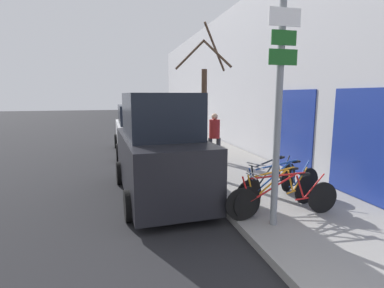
{
  "coord_description": "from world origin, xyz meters",
  "views": [
    {
      "loc": [
        -1.14,
        -0.41,
        2.52
      ],
      "look_at": [
        0.74,
        6.9,
        1.27
      ],
      "focal_mm": 28.0,
      "sensor_mm": 36.0,
      "label": 1
    }
  ],
  "objects_px": {
    "parked_car_0": "(160,151)",
    "pedestrian_far": "(214,134)",
    "bicycle_0": "(283,198)",
    "bicycle_1": "(278,193)",
    "signpost": "(279,109)",
    "bicycle_2": "(281,186)",
    "parked_car_1": "(139,131)",
    "bicycle_3": "(271,183)",
    "street_tree": "(205,112)",
    "pedestrian_near": "(187,121)"
  },
  "relations": [
    {
      "from": "parked_car_0",
      "to": "pedestrian_far",
      "type": "distance_m",
      "value": 3.73
    },
    {
      "from": "bicycle_0",
      "to": "bicycle_1",
      "type": "distance_m",
      "value": 0.31
    },
    {
      "from": "signpost",
      "to": "bicycle_2",
      "type": "xyz_separation_m",
      "value": [
        0.66,
        0.9,
        -1.73
      ]
    },
    {
      "from": "parked_car_0",
      "to": "bicycle_2",
      "type": "bearing_deg",
      "value": -36.52
    },
    {
      "from": "bicycle_2",
      "to": "parked_car_1",
      "type": "relative_size",
      "value": 0.51
    },
    {
      "from": "bicycle_3",
      "to": "signpost",
      "type": "bearing_deg",
      "value": 120.57
    },
    {
      "from": "bicycle_2",
      "to": "bicycle_0",
      "type": "bearing_deg",
      "value": 136.65
    },
    {
      "from": "bicycle_1",
      "to": "parked_car_0",
      "type": "height_order",
      "value": "parked_car_0"
    },
    {
      "from": "bicycle_2",
      "to": "bicycle_3",
      "type": "xyz_separation_m",
      "value": [
        -0.07,
        0.27,
        0.01
      ]
    },
    {
      "from": "street_tree",
      "to": "signpost",
      "type": "bearing_deg",
      "value": -85.93
    },
    {
      "from": "bicycle_2",
      "to": "bicycle_1",
      "type": "bearing_deg",
      "value": 126.4
    },
    {
      "from": "bicycle_2",
      "to": "bicycle_3",
      "type": "height_order",
      "value": "bicycle_3"
    },
    {
      "from": "bicycle_0",
      "to": "parked_car_0",
      "type": "xyz_separation_m",
      "value": [
        -2.09,
        2.22,
        0.61
      ]
    },
    {
      "from": "bicycle_3",
      "to": "pedestrian_far",
      "type": "xyz_separation_m",
      "value": [
        0.06,
        4.19,
        0.58
      ]
    },
    {
      "from": "bicycle_0",
      "to": "bicycle_2",
      "type": "height_order",
      "value": "bicycle_2"
    },
    {
      "from": "signpost",
      "to": "pedestrian_near",
      "type": "bearing_deg",
      "value": 85.29
    },
    {
      "from": "bicycle_3",
      "to": "pedestrian_far",
      "type": "height_order",
      "value": "pedestrian_far"
    },
    {
      "from": "signpost",
      "to": "street_tree",
      "type": "distance_m",
      "value": 3.6
    },
    {
      "from": "bicycle_0",
      "to": "parked_car_0",
      "type": "relative_size",
      "value": 0.54
    },
    {
      "from": "parked_car_0",
      "to": "pedestrian_far",
      "type": "height_order",
      "value": "parked_car_0"
    },
    {
      "from": "parked_car_0",
      "to": "street_tree",
      "type": "distance_m",
      "value": 2.04
    },
    {
      "from": "bicycle_0",
      "to": "pedestrian_far",
      "type": "distance_m",
      "value": 5.13
    },
    {
      "from": "bicycle_1",
      "to": "bicycle_2",
      "type": "xyz_separation_m",
      "value": [
        0.24,
        0.33,
        0.02
      ]
    },
    {
      "from": "pedestrian_far",
      "to": "parked_car_1",
      "type": "bearing_deg",
      "value": 145.57
    },
    {
      "from": "signpost",
      "to": "bicycle_0",
      "type": "distance_m",
      "value": 1.81
    },
    {
      "from": "parked_car_0",
      "to": "parked_car_1",
      "type": "relative_size",
      "value": 0.92
    },
    {
      "from": "bicycle_1",
      "to": "bicycle_2",
      "type": "relative_size",
      "value": 0.91
    },
    {
      "from": "bicycle_1",
      "to": "pedestrian_far",
      "type": "bearing_deg",
      "value": -18.2
    },
    {
      "from": "bicycle_0",
      "to": "parked_car_0",
      "type": "height_order",
      "value": "parked_car_0"
    },
    {
      "from": "bicycle_0",
      "to": "pedestrian_near",
      "type": "relative_size",
      "value": 1.32
    },
    {
      "from": "signpost",
      "to": "pedestrian_near",
      "type": "relative_size",
      "value": 2.19
    },
    {
      "from": "bicycle_0",
      "to": "parked_car_1",
      "type": "bearing_deg",
      "value": 16.49
    },
    {
      "from": "bicycle_1",
      "to": "bicycle_2",
      "type": "height_order",
      "value": "bicycle_2"
    },
    {
      "from": "bicycle_0",
      "to": "parked_car_1",
      "type": "distance_m",
      "value": 8.37
    },
    {
      "from": "bicycle_0",
      "to": "pedestrian_near",
      "type": "distance_m",
      "value": 10.17
    },
    {
      "from": "bicycle_1",
      "to": "parked_car_1",
      "type": "xyz_separation_m",
      "value": [
        -2.19,
        7.79,
        0.42
      ]
    },
    {
      "from": "bicycle_2",
      "to": "street_tree",
      "type": "height_order",
      "value": "street_tree"
    },
    {
      "from": "bicycle_0",
      "to": "parked_car_0",
      "type": "bearing_deg",
      "value": 45.02
    },
    {
      "from": "bicycle_3",
      "to": "parked_car_1",
      "type": "relative_size",
      "value": 0.44
    },
    {
      "from": "street_tree",
      "to": "pedestrian_near",
      "type": "bearing_deg",
      "value": 80.74
    },
    {
      "from": "pedestrian_near",
      "to": "street_tree",
      "type": "height_order",
      "value": "street_tree"
    },
    {
      "from": "parked_car_0",
      "to": "parked_car_1",
      "type": "xyz_separation_m",
      "value": [
        -0.04,
        5.87,
        -0.19
      ]
    },
    {
      "from": "signpost",
      "to": "pedestrian_far",
      "type": "xyz_separation_m",
      "value": [
        0.65,
        5.36,
        -1.14
      ]
    },
    {
      "from": "parked_car_0",
      "to": "pedestrian_far",
      "type": "xyz_separation_m",
      "value": [
        2.38,
        2.87,
        0.0
      ]
    },
    {
      "from": "bicycle_1",
      "to": "parked_car_0",
      "type": "distance_m",
      "value": 2.95
    },
    {
      "from": "bicycle_2",
      "to": "parked_car_1",
      "type": "bearing_deg",
      "value": 0.86
    },
    {
      "from": "bicycle_1",
      "to": "pedestrian_near",
      "type": "distance_m",
      "value": 9.87
    },
    {
      "from": "bicycle_1",
      "to": "pedestrian_near",
      "type": "xyz_separation_m",
      "value": [
        0.43,
        9.84,
        0.65
      ]
    },
    {
      "from": "bicycle_3",
      "to": "pedestrian_near",
      "type": "xyz_separation_m",
      "value": [
        0.26,
        9.24,
        0.62
      ]
    },
    {
      "from": "bicycle_1",
      "to": "street_tree",
      "type": "distance_m",
      "value": 3.43
    }
  ]
}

